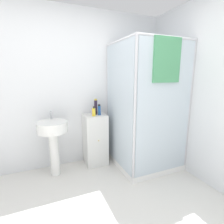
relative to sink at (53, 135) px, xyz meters
The scene contains 8 objects.
wall_back 0.73m from the sink, 52.33° to the left, with size 6.40×0.06×2.50m, color silver.
shower_enclosure 1.40m from the sink, 11.84° to the right, with size 0.96×0.99×1.97m.
vanity_cabinet 0.71m from the sink, ahead, with size 0.36×0.36×0.85m.
sink is the anchor object (origin of this frame).
soap_dispenser 0.69m from the sink, ahead, with size 0.06×0.06×0.16m.
shampoo_bottle_tall_black 0.79m from the sink, 10.33° to the left, with size 0.05×0.05×0.26m.
shampoo_bottle_blue 0.80m from the sink, ahead, with size 0.05×0.05×0.17m.
lotion_bottle_white 0.74m from the sink, 15.18° to the left, with size 0.05×0.05×0.14m.
Camera 1 is at (-0.39, -1.16, 1.49)m, focal length 28.00 mm.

